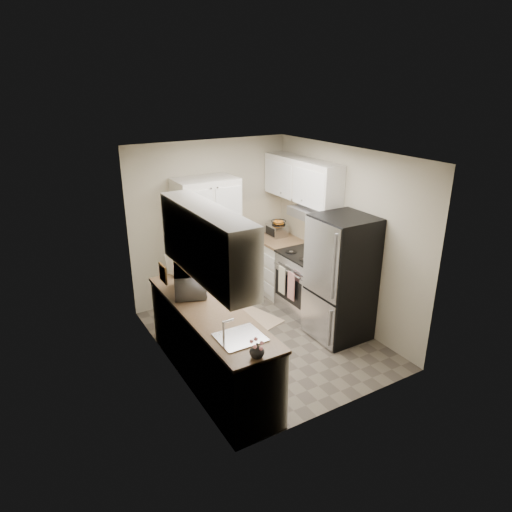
{
  "coord_description": "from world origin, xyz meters",
  "views": [
    {
      "loc": [
        -2.84,
        -4.6,
        3.31
      ],
      "look_at": [
        -0.04,
        0.15,
        1.17
      ],
      "focal_mm": 32.0,
      "sensor_mm": 36.0,
      "label": 1
    }
  ],
  "objects_px": {
    "pantry_cabinet": "(208,244)",
    "refrigerator": "(341,278)",
    "toaster_oven": "(277,230)",
    "electric_range": "(306,282)",
    "microwave": "(190,281)",
    "wine_bottle": "(177,266)"
  },
  "relations": [
    {
      "from": "wine_bottle",
      "to": "refrigerator",
      "type": "bearing_deg",
      "value": -27.07
    },
    {
      "from": "electric_range",
      "to": "pantry_cabinet",
      "type": "bearing_deg",
      "value": 141.78
    },
    {
      "from": "refrigerator",
      "to": "toaster_oven",
      "type": "relative_size",
      "value": 5.26
    },
    {
      "from": "pantry_cabinet",
      "to": "toaster_oven",
      "type": "relative_size",
      "value": 6.19
    },
    {
      "from": "refrigerator",
      "to": "toaster_oven",
      "type": "bearing_deg",
      "value": 86.42
    },
    {
      "from": "electric_range",
      "to": "refrigerator",
      "type": "relative_size",
      "value": 0.66
    },
    {
      "from": "refrigerator",
      "to": "toaster_oven",
      "type": "xyz_separation_m",
      "value": [
        0.11,
        1.75,
        0.16
      ]
    },
    {
      "from": "microwave",
      "to": "wine_bottle",
      "type": "bearing_deg",
      "value": 17.59
    },
    {
      "from": "pantry_cabinet",
      "to": "refrigerator",
      "type": "bearing_deg",
      "value": -56.54
    },
    {
      "from": "electric_range",
      "to": "refrigerator",
      "type": "xyz_separation_m",
      "value": [
        -0.03,
        -0.8,
        0.37
      ]
    },
    {
      "from": "pantry_cabinet",
      "to": "electric_range",
      "type": "xyz_separation_m",
      "value": [
        1.17,
        -0.93,
        -0.52
      ]
    },
    {
      "from": "electric_range",
      "to": "wine_bottle",
      "type": "distance_m",
      "value": 2.05
    },
    {
      "from": "refrigerator",
      "to": "toaster_oven",
      "type": "distance_m",
      "value": 1.76
    },
    {
      "from": "microwave",
      "to": "toaster_oven",
      "type": "height_order",
      "value": "microwave"
    },
    {
      "from": "pantry_cabinet",
      "to": "refrigerator",
      "type": "xyz_separation_m",
      "value": [
        1.14,
        -1.73,
        -0.15
      ]
    },
    {
      "from": "toaster_oven",
      "to": "refrigerator",
      "type": "bearing_deg",
      "value": -93.47
    },
    {
      "from": "electric_range",
      "to": "microwave",
      "type": "height_order",
      "value": "microwave"
    },
    {
      "from": "wine_bottle",
      "to": "electric_range",
      "type": "bearing_deg",
      "value": -5.25
    },
    {
      "from": "pantry_cabinet",
      "to": "refrigerator",
      "type": "height_order",
      "value": "pantry_cabinet"
    },
    {
      "from": "refrigerator",
      "to": "microwave",
      "type": "height_order",
      "value": "refrigerator"
    },
    {
      "from": "pantry_cabinet",
      "to": "toaster_oven",
      "type": "distance_m",
      "value": 1.25
    },
    {
      "from": "refrigerator",
      "to": "wine_bottle",
      "type": "distance_m",
      "value": 2.16
    }
  ]
}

